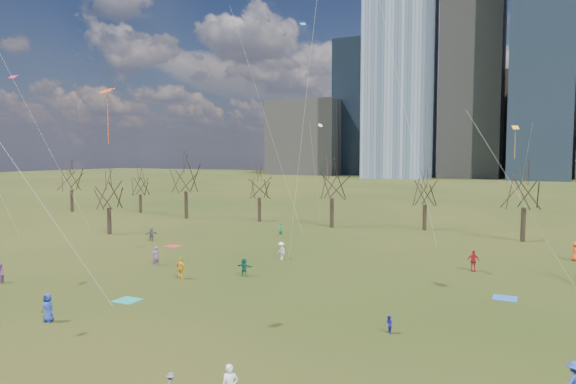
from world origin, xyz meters
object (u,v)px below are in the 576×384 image
at_px(blanket_crimson, 173,246).
at_px(person_4, 181,268).
at_px(blanket_navy, 505,298).
at_px(person_0, 48,308).
at_px(blanket_teal, 128,300).

height_order(blanket_crimson, person_4, person_4).
relative_size(blanket_navy, person_0, 0.92).
height_order(blanket_teal, person_0, person_0).
height_order(blanket_teal, person_4, person_4).
distance_m(blanket_teal, blanket_crimson, 20.95).
bearing_deg(blanket_crimson, blanket_navy, -10.01).
xyz_separation_m(person_0, person_4, (0.57, 12.05, 0.01)).
height_order(person_0, person_4, person_4).
bearing_deg(blanket_navy, blanket_crimson, 169.99).
bearing_deg(person_4, blanket_teal, 106.93).
bearing_deg(person_0, blanket_crimson, 108.81).
distance_m(blanket_teal, blanket_navy, 26.36).
distance_m(blanket_navy, person_0, 30.16).
bearing_deg(blanket_teal, person_0, -100.79).
bearing_deg(blanket_crimson, blanket_teal, -59.71).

